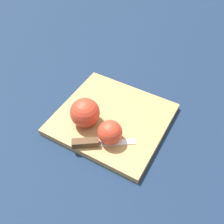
{
  "coord_description": "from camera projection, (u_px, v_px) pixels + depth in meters",
  "views": [
    {
      "loc": [
        0.26,
        -0.42,
        0.58
      ],
      "look_at": [
        0.0,
        0.0,
        0.04
      ],
      "focal_mm": 42.0,
      "sensor_mm": 36.0,
      "label": 1
    }
  ],
  "objects": [
    {
      "name": "apple_half_right",
      "position": [
        110.0,
        132.0,
        0.67
      ],
      "size": [
        0.06,
        0.06,
        0.06
      ],
      "rotation": [
        0.0,
        0.0,
        4.7
      ],
      "color": "red",
      "rests_on": "cutting_board"
    },
    {
      "name": "cutting_board",
      "position": [
        112.0,
        119.0,
        0.75
      ],
      "size": [
        0.32,
        0.3,
        0.02
      ],
      "color": "#A37A4C",
      "rests_on": "ground_plane"
    },
    {
      "name": "knife",
      "position": [
        90.0,
        143.0,
        0.68
      ],
      "size": [
        0.14,
        0.12,
        0.02
      ],
      "rotation": [
        0.0,
        0.0,
        0.65
      ],
      "color": "silver",
      "rests_on": "cutting_board"
    },
    {
      "name": "ground_plane",
      "position": [
        112.0,
        121.0,
        0.76
      ],
      "size": [
        4.0,
        4.0,
        0.0
      ],
      "primitive_type": "plane",
      "color": "#14233D"
    },
    {
      "name": "apple_half_left",
      "position": [
        85.0,
        113.0,
        0.7
      ],
      "size": [
        0.08,
        0.08,
        0.08
      ],
      "rotation": [
        0.0,
        0.0,
        3.33
      ],
      "color": "red",
      "rests_on": "cutting_board"
    }
  ]
}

